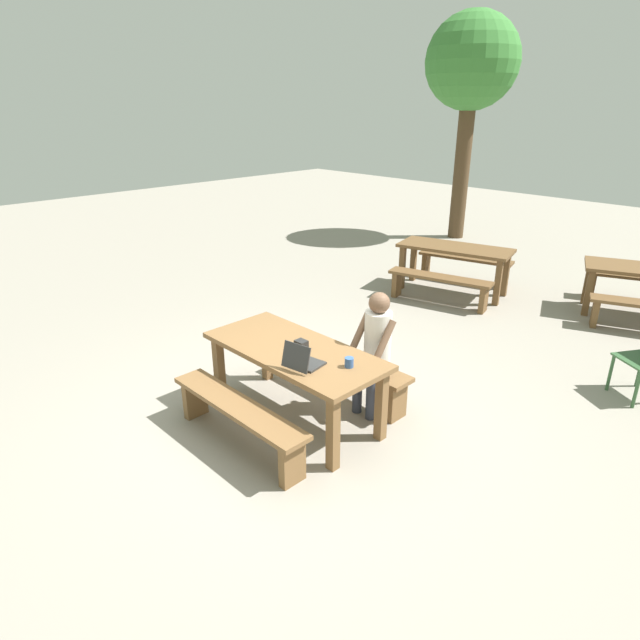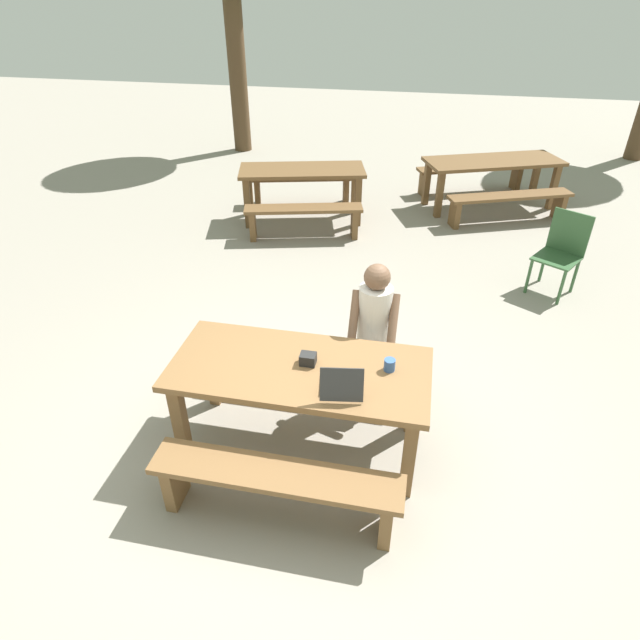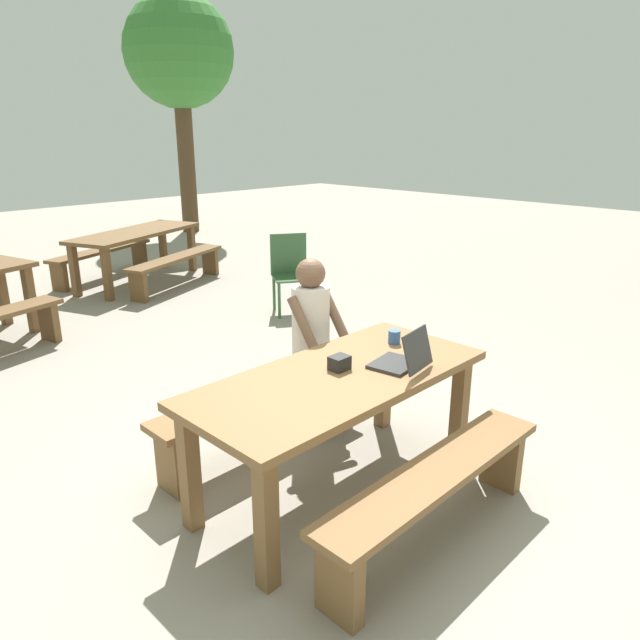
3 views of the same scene
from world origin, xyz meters
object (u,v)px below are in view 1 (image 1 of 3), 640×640
object	(u,v)px
picnic_table_mid	(454,254)
tree_left	(472,67)
small_pouch	(301,345)
coffee_mug	(349,362)
person_seated	(375,345)
picnic_table_front	(294,359)
laptop	(302,361)

from	to	relation	value
picnic_table_mid	tree_left	world-z (taller)	tree_left
small_pouch	coffee_mug	world-z (taller)	coffee_mug
coffee_mug	person_seated	xyz separation A→B (m)	(-0.18, 0.57, -0.08)
picnic_table_front	picnic_table_mid	world-z (taller)	picnic_table_mid
coffee_mug	picnic_table_mid	bearing A→B (deg)	110.77
small_pouch	picnic_table_front	bearing A→B (deg)	-141.06
picnic_table_front	small_pouch	size ratio (longest dim) A/B	16.38
picnic_table_mid	picnic_table_front	bearing A→B (deg)	-91.40
picnic_table_front	tree_left	distance (m)	8.96
small_pouch	picnic_table_mid	bearing A→B (deg)	103.67
laptop	person_seated	distance (m)	0.88
picnic_table_mid	coffee_mug	bearing A→B (deg)	-83.52
picnic_table_front	small_pouch	bearing A→B (deg)	38.94
laptop	coffee_mug	bearing A→B (deg)	-143.56
picnic_table_front	small_pouch	xyz separation A→B (m)	(0.05, 0.04, 0.15)
tree_left	person_seated	bearing A→B (deg)	-63.75
picnic_table_mid	tree_left	bearing A→B (deg)	106.95
tree_left	small_pouch	bearing A→B (deg)	-68.07
picnic_table_front	laptop	size ratio (longest dim) A/B	5.46
picnic_table_front	tree_left	size ratio (longest dim) A/B	0.40
person_seated	coffee_mug	bearing A→B (deg)	-72.84
small_pouch	coffee_mug	xyz separation A→B (m)	(0.58, 0.04, 0.00)
coffee_mug	picnic_table_mid	world-z (taller)	coffee_mug
person_seated	picnic_table_mid	xyz separation A→B (m)	(-1.47, 3.78, -0.09)
laptop	picnic_table_mid	distance (m)	4.85
laptop	person_seated	world-z (taller)	person_seated
picnic_table_front	tree_left	bearing A→B (deg)	111.49
small_pouch	picnic_table_mid	size ratio (longest dim) A/B	0.06
coffee_mug	person_seated	distance (m)	0.60
picnic_table_front	tree_left	world-z (taller)	tree_left
picnic_table_front	person_seated	size ratio (longest dim) A/B	1.47
laptop	person_seated	bearing A→B (deg)	-106.54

